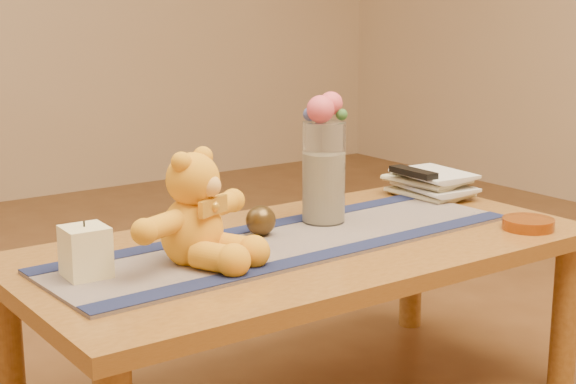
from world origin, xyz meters
TOP-DOWN VIEW (x-y plane):
  - coffee_table_top at (0.00, 0.00)m, footprint 1.40×0.70m
  - table_leg_fr at (0.64, -0.29)m, footprint 0.07×0.07m
  - table_leg_bl at (-0.64, 0.29)m, footprint 0.07×0.07m
  - table_leg_br at (0.64, 0.29)m, footprint 0.07×0.07m
  - persian_runner at (-0.04, 0.01)m, footprint 1.21×0.40m
  - runner_border_near at (-0.03, -0.13)m, footprint 1.20×0.11m
  - runner_border_far at (-0.04, 0.16)m, footprint 1.20×0.11m
  - teddy_bear at (-0.31, 0.00)m, footprint 0.43×0.40m
  - pillar_candle at (-0.54, 0.04)m, footprint 0.09×0.09m
  - candle_wick at (-0.54, 0.04)m, footprint 0.00×0.00m
  - glass_vase at (0.14, 0.10)m, footprint 0.11×0.11m
  - potpourri_fill at (0.14, 0.10)m, footprint 0.09×0.09m
  - rose_left at (0.12, 0.09)m, footprint 0.07×0.07m
  - rose_right at (0.16, 0.11)m, footprint 0.06×0.06m
  - blue_flower_back at (0.15, 0.14)m, footprint 0.04×0.04m
  - blue_flower_side at (0.11, 0.12)m, footprint 0.04×0.04m
  - leaf_sprig at (0.18, 0.08)m, footprint 0.03×0.03m
  - bronze_ball at (-0.07, 0.09)m, footprint 0.09×0.09m
  - book_bottom at (0.51, 0.17)m, footprint 0.17×0.23m
  - book_lower at (0.51, 0.16)m, footprint 0.19×0.24m
  - book_upper at (0.50, 0.17)m, footprint 0.18×0.24m
  - book_top at (0.51, 0.17)m, footprint 0.18×0.24m
  - tv_remote at (0.51, 0.16)m, footprint 0.05×0.16m
  - amber_dish at (0.53, -0.24)m, footprint 0.15×0.15m

SIDE VIEW (x-z plane):
  - table_leg_fr at x=0.64m, z-range 0.00..0.41m
  - table_leg_bl at x=-0.64m, z-range 0.00..0.41m
  - table_leg_br at x=0.64m, z-range 0.00..0.41m
  - coffee_table_top at x=0.00m, z-range 0.41..0.45m
  - persian_runner at x=-0.04m, z-range 0.45..0.46m
  - runner_border_near at x=-0.03m, z-range 0.46..0.46m
  - runner_border_far at x=-0.04m, z-range 0.46..0.46m
  - book_bottom at x=0.51m, z-range 0.45..0.47m
  - amber_dish at x=0.53m, z-range 0.45..0.48m
  - book_lower at x=0.51m, z-range 0.47..0.49m
  - bronze_ball at x=-0.07m, z-range 0.46..0.53m
  - book_upper at x=0.50m, z-range 0.49..0.51m
  - pillar_candle at x=-0.54m, z-range 0.46..0.56m
  - book_top at x=0.51m, z-range 0.51..0.53m
  - tv_remote at x=0.51m, z-range 0.53..0.54m
  - potpourri_fill at x=0.14m, z-range 0.46..0.64m
  - candle_wick at x=-0.54m, z-range 0.56..0.58m
  - teddy_bear at x=-0.31m, z-range 0.46..0.69m
  - glass_vase at x=0.14m, z-range 0.46..0.72m
  - leaf_sprig at x=0.18m, z-range 0.72..0.75m
  - blue_flower_side at x=0.11m, z-range 0.72..0.76m
  - blue_flower_back at x=0.15m, z-range 0.72..0.77m
  - rose_left at x=0.12m, z-range 0.72..0.79m
  - rose_right at x=0.16m, z-range 0.73..0.79m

